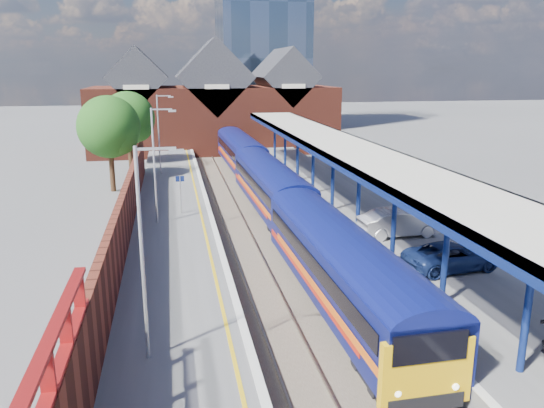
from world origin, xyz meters
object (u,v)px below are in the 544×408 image
at_px(lamp_post_d, 160,129).
at_px(parked_car_blue, 452,256).
at_px(train, 253,164).
at_px(platform_sign, 180,188).
at_px(parked_car_silver, 399,223).
at_px(lamp_post_b, 146,242).
at_px(lamp_post_c, 156,159).

relative_size(lamp_post_d, parked_car_blue, 1.51).
relative_size(train, platform_sign, 26.38).
height_order(train, platform_sign, platform_sign).
xyz_separation_m(train, parked_car_silver, (5.54, -18.40, -0.35)).
height_order(train, parked_car_blue, train).
distance_m(lamp_post_b, lamp_post_d, 32.00).
relative_size(lamp_post_b, parked_car_blue, 1.51).
bearing_deg(train, lamp_post_b, -105.08).
bearing_deg(parked_car_blue, platform_sign, 37.50).
distance_m(train, lamp_post_d, 8.84).
bearing_deg(lamp_post_d, platform_sign, -84.44).
relative_size(train, parked_car_silver, 14.06).
height_order(lamp_post_c, lamp_post_d, same).
xyz_separation_m(lamp_post_b, lamp_post_d, (0.00, 32.00, 0.00)).
relative_size(lamp_post_c, lamp_post_d, 1.00).
relative_size(lamp_post_d, parked_car_silver, 1.49).
bearing_deg(lamp_post_d, lamp_post_c, -90.00).
height_order(parked_car_silver, parked_car_blue, parked_car_silver).
relative_size(platform_sign, parked_car_silver, 0.53).
relative_size(train, lamp_post_b, 9.42).
distance_m(train, lamp_post_b, 30.33).
height_order(lamp_post_d, parked_car_blue, lamp_post_d).
relative_size(lamp_post_c, parked_car_silver, 1.49).
bearing_deg(lamp_post_c, parked_car_blue, -37.50).
bearing_deg(parked_car_silver, lamp_post_d, 30.28).
distance_m(lamp_post_d, parked_car_blue, 30.05).
bearing_deg(lamp_post_b, platform_sign, 85.67).
bearing_deg(parked_car_blue, parked_car_silver, -3.56).
bearing_deg(parked_car_blue, lamp_post_d, 20.23).
xyz_separation_m(train, platform_sign, (-6.49, -11.15, 0.57)).
bearing_deg(lamp_post_b, lamp_post_c, 90.00).
bearing_deg(lamp_post_c, train, 59.15).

